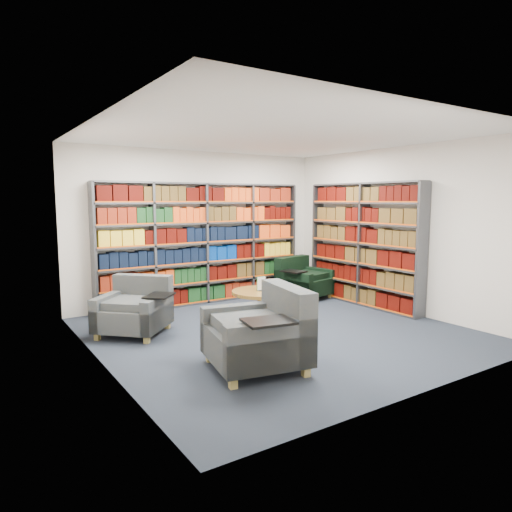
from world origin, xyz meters
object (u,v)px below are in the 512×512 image
chair_green_right (302,281)px  chair_teal_front (264,336)px  coffee_table (261,296)px  chair_teal_left (136,310)px

chair_green_right → chair_teal_front: 3.89m
coffee_table → chair_green_right: bearing=29.8°
chair_teal_front → coffee_table: (1.21, 1.85, -0.01)m
chair_teal_left → chair_green_right: 3.56m
chair_teal_left → coffee_table: size_ratio=1.30×
chair_teal_left → coffee_table: (1.96, -0.32, 0.04)m
chair_teal_left → chair_green_right: bearing=9.2°
chair_teal_left → coffee_table: chair_teal_left is taller
chair_teal_left → chair_teal_front: (0.75, -2.17, 0.05)m
chair_teal_front → coffee_table: 2.21m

